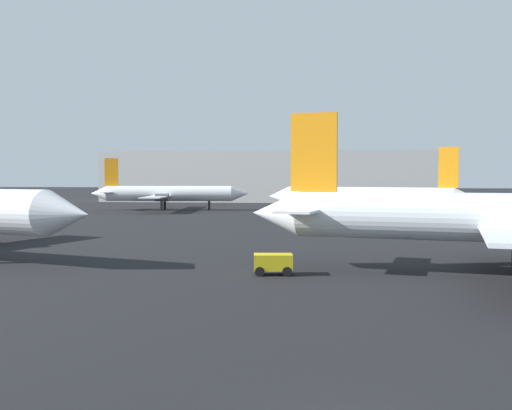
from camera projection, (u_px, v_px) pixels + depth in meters
name	position (u px, v px, depth m)	size (l,w,h in m)	color
airplane_far_left	(369.00, 198.00, 78.94)	(28.49, 23.32, 9.86)	white
airplane_far_right	(168.00, 194.00, 106.15)	(28.79, 24.69, 9.42)	white
baggage_cart	(273.00, 263.00, 36.53)	(2.56, 1.67, 1.30)	gold
terminal_building	(270.00, 177.00, 144.46)	(80.53, 19.87, 12.07)	#B7B7B2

